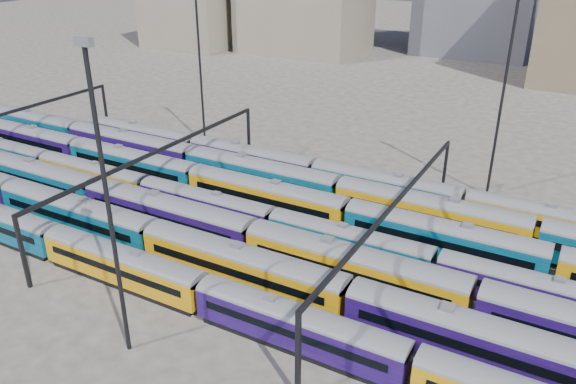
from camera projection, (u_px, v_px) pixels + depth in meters
The scene contains 14 objects.
ground at pixel (303, 247), 62.41m from camera, with size 500.00×500.00×0.00m, color #443E39.
rake_0 at pixel (123, 262), 54.83m from camera, with size 96.82×2.84×4.77m.
rake_1 at pixel (349, 296), 48.97m from camera, with size 133.98×3.27×5.51m.
rake_2 at pixel (353, 264), 53.67m from camera, with size 159.64×3.33×5.63m.
rake_3 at pixel (205, 202), 67.30m from camera, with size 130.24×2.72×4.57m.
rake_4 at pixel (443, 236), 59.05m from camera, with size 151.85×3.17×5.35m.
rake_5 at pixel (430, 210), 64.20m from camera, with size 159.57×3.33×5.63m.
rake_6 at pixel (465, 201), 67.05m from camera, with size 120.86×2.95×4.96m.
gantry_0 at pixel (0, 122), 81.68m from camera, with size 0.35×40.35×8.03m.
gantry_1 at pixel (159, 158), 68.41m from camera, with size 0.35×40.35×8.03m.
gantry_2 at pixel (394, 212), 55.15m from camera, with size 0.35×40.35×8.03m.
mast_1 at pixel (200, 59), 87.29m from camera, with size 1.40×0.50×25.60m.
mast_2 at pixel (107, 198), 41.32m from camera, with size 1.40×0.50×25.60m.
mast_3 at pixel (503, 92), 68.98m from camera, with size 1.40×0.50×25.60m.
Camera 1 is at (24.84, -48.12, 31.66)m, focal length 35.00 mm.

